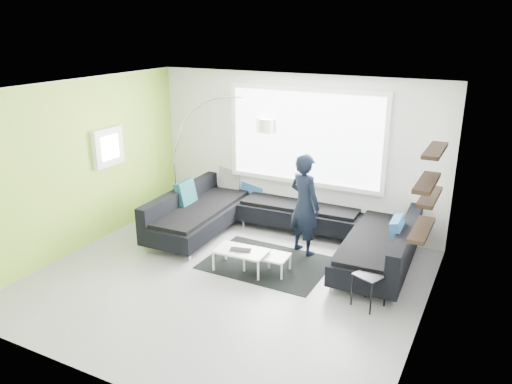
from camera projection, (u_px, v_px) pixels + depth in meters
ground at (227, 280)px, 7.42m from camera, size 5.50×5.50×0.00m
room_shell at (234, 159)px, 6.99m from camera, size 5.54×5.04×2.82m
sectional_sofa at (285, 224)px, 8.44m from camera, size 4.32×2.78×0.91m
rug at (267, 263)px, 7.93m from camera, size 1.91×1.40×0.01m
coffee_table at (254, 261)px, 7.65m from camera, size 1.06×0.65×0.34m
arc_lamp at (174, 154)px, 9.82m from camera, size 2.36×1.42×2.35m
side_table at (369, 290)px, 6.67m from camera, size 0.45×0.45×0.48m
person at (305, 205)px, 8.05m from camera, size 0.92×0.87×1.69m
laptop at (240, 251)px, 7.54m from camera, size 0.43×0.37×0.03m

